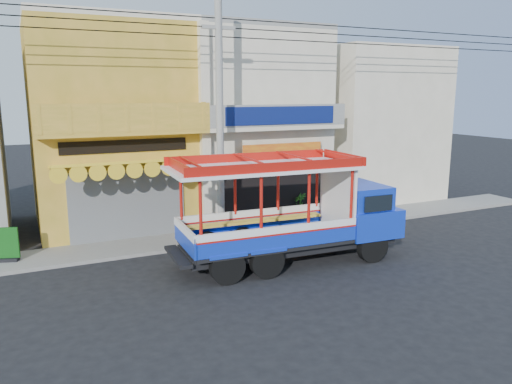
{
  "coord_description": "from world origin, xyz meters",
  "views": [
    {
      "loc": [
        -7.44,
        -13.16,
        5.46
      ],
      "look_at": [
        0.03,
        2.5,
        1.97
      ],
      "focal_mm": 35.0,
      "sensor_mm": 36.0,
      "label": 1
    }
  ],
  "objects_px": {
    "potted_plant_c": "(300,206)",
    "green_sign": "(7,247)",
    "songthaew_truck": "(305,211)",
    "potted_plant_a": "(311,212)",
    "potted_plant_b": "(332,209)",
    "utility_pole": "(224,104)"
  },
  "relations": [
    {
      "from": "utility_pole",
      "to": "songthaew_truck",
      "type": "bearing_deg",
      "value": -61.98
    },
    {
      "from": "songthaew_truck",
      "to": "potted_plant_c",
      "type": "height_order",
      "value": "songthaew_truck"
    },
    {
      "from": "potted_plant_c",
      "to": "potted_plant_a",
      "type": "bearing_deg",
      "value": 11.65
    },
    {
      "from": "utility_pole",
      "to": "green_sign",
      "type": "relative_size",
      "value": 25.21
    },
    {
      "from": "potted_plant_a",
      "to": "songthaew_truck",
      "type": "bearing_deg",
      "value": -177.84
    },
    {
      "from": "potted_plant_c",
      "to": "green_sign",
      "type": "bearing_deg",
      "value": -88.36
    },
    {
      "from": "songthaew_truck",
      "to": "green_sign",
      "type": "distance_m",
      "value": 9.61
    },
    {
      "from": "utility_pole",
      "to": "songthaew_truck",
      "type": "relative_size",
      "value": 3.68
    },
    {
      "from": "songthaew_truck",
      "to": "utility_pole",
      "type": "bearing_deg",
      "value": 118.02
    },
    {
      "from": "green_sign",
      "to": "potted_plant_b",
      "type": "height_order",
      "value": "green_sign"
    },
    {
      "from": "potted_plant_b",
      "to": "potted_plant_c",
      "type": "bearing_deg",
      "value": 6.88
    },
    {
      "from": "potted_plant_b",
      "to": "potted_plant_a",
      "type": "bearing_deg",
      "value": 34.16
    },
    {
      "from": "potted_plant_b",
      "to": "utility_pole",
      "type": "bearing_deg",
      "value": 46.66
    },
    {
      "from": "songthaew_truck",
      "to": "potted_plant_c",
      "type": "distance_m",
      "value": 5.1
    },
    {
      "from": "potted_plant_a",
      "to": "potted_plant_b",
      "type": "xyz_separation_m",
      "value": [
        1.0,
        -0.09,
        0.05
      ]
    },
    {
      "from": "utility_pole",
      "to": "potted_plant_b",
      "type": "xyz_separation_m",
      "value": [
        5.15,
        0.67,
        -4.43
      ]
    },
    {
      "from": "songthaew_truck",
      "to": "potted_plant_a",
      "type": "xyz_separation_m",
      "value": [
        2.57,
        3.73,
        -1.13
      ]
    },
    {
      "from": "utility_pole",
      "to": "green_sign",
      "type": "xyz_separation_m",
      "value": [
        -7.2,
        0.76,
        -4.45
      ]
    },
    {
      "from": "green_sign",
      "to": "potted_plant_b",
      "type": "bearing_deg",
      "value": -0.43
    },
    {
      "from": "potted_plant_a",
      "to": "potted_plant_c",
      "type": "distance_m",
      "value": 0.67
    },
    {
      "from": "potted_plant_b",
      "to": "potted_plant_c",
      "type": "xyz_separation_m",
      "value": [
        -1.15,
        0.73,
        0.08
      ]
    },
    {
      "from": "songthaew_truck",
      "to": "green_sign",
      "type": "height_order",
      "value": "songthaew_truck"
    }
  ]
}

